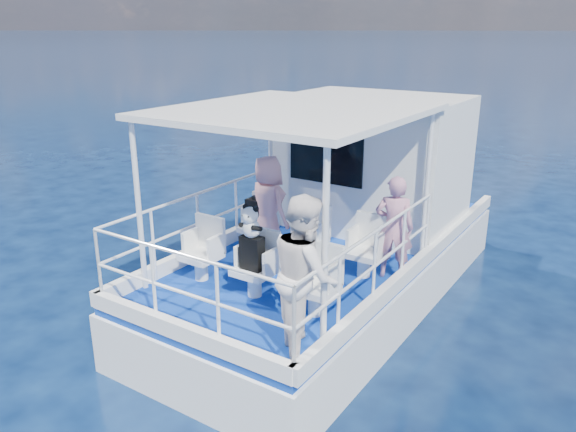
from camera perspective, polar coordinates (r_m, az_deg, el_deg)
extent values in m
plane|color=black|center=(8.49, 1.23, -10.72)|extent=(2000.00, 2000.00, 0.00)
cube|color=white|center=(9.25, 4.57, -8.16)|extent=(3.00, 7.00, 1.60)
cube|color=navy|center=(8.91, 4.70, -3.27)|extent=(2.90, 6.90, 0.10)
cube|color=white|center=(9.68, 8.62, 5.50)|extent=(2.85, 2.00, 2.20)
cube|color=white|center=(7.31, 0.55, 10.60)|extent=(3.00, 3.20, 0.08)
cylinder|color=white|center=(7.31, -14.93, 0.80)|extent=(0.07, 0.07, 2.20)
cylinder|color=white|center=(5.68, 3.76, -3.75)|extent=(0.07, 0.07, 2.20)
cylinder|color=white|center=(9.40, -1.76, 5.32)|extent=(0.07, 0.07, 2.20)
cylinder|color=white|center=(8.20, 13.90, 2.79)|extent=(0.07, 0.07, 2.20)
cube|color=white|center=(8.64, -3.07, -2.22)|extent=(0.48, 0.46, 0.38)
cube|color=white|center=(8.17, 2.03, -3.45)|extent=(0.48, 0.46, 0.38)
cube|color=white|center=(7.78, 7.72, -4.79)|extent=(0.48, 0.46, 0.38)
cube|color=white|center=(7.71, -8.81, -5.06)|extent=(0.48, 0.46, 0.38)
cube|color=white|center=(7.18, -3.42, -6.70)|extent=(0.48, 0.46, 0.38)
cube|color=white|center=(6.74, 2.81, -8.50)|extent=(0.48, 0.46, 0.38)
imported|color=pink|center=(8.29, -2.03, 1.01)|extent=(0.66, 0.56, 1.51)
imported|color=#BE7B97|center=(7.64, 10.72, -1.18)|extent=(0.60, 0.48, 1.43)
imported|color=white|center=(5.80, 1.73, -5.93)|extent=(1.04, 1.04, 1.70)
cube|color=black|center=(8.45, -3.12, 0.25)|extent=(0.34, 0.19, 0.44)
cube|color=black|center=(7.00, -3.67, -3.76)|extent=(0.29, 0.16, 0.43)
cube|color=black|center=(8.38, -3.33, 1.86)|extent=(0.10, 0.06, 0.06)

